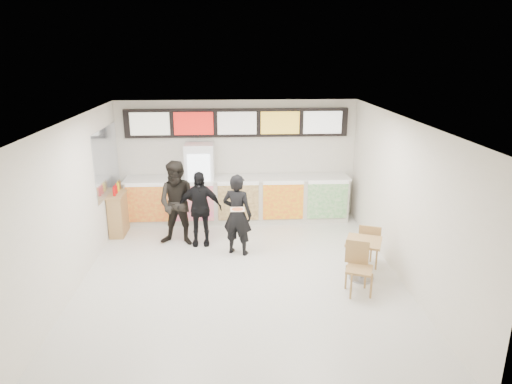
{
  "coord_description": "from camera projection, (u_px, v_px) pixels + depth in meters",
  "views": [
    {
      "loc": [
        -0.16,
        -7.83,
        4.14
      ],
      "look_at": [
        0.35,
        1.2,
        1.34
      ],
      "focal_mm": 32.0,
      "sensor_mm": 36.0,
      "label": 1
    }
  ],
  "objects": [
    {
      "name": "condiment_ledge",
      "position": [
        119.0,
        212.0,
        10.72
      ],
      "size": [
        0.36,
        0.89,
        1.19
      ],
      "color": "#A5804B",
      "rests_on": "floor"
    },
    {
      "name": "menu_board",
      "position": [
        237.0,
        123.0,
        11.23
      ],
      "size": [
        5.5,
        0.14,
        0.7
      ],
      "color": "black",
      "rests_on": "wall_back"
    },
    {
      "name": "floor",
      "position": [
        241.0,
        278.0,
        8.7
      ],
      "size": [
        7.0,
        7.0,
        0.0
      ],
      "primitive_type": "plane",
      "color": "beige",
      "rests_on": "ground"
    },
    {
      "name": "ceiling",
      "position": [
        240.0,
        121.0,
        7.81
      ],
      "size": [
        7.0,
        7.0,
        0.0
      ],
      "primitive_type": "plane",
      "rotation": [
        3.14,
        0.0,
        0.0
      ],
      "color": "white",
      "rests_on": "wall_back"
    },
    {
      "name": "mirror_panel",
      "position": [
        107.0,
        161.0,
        10.36
      ],
      "size": [
        0.01,
        2.0,
        1.5
      ],
      "primitive_type": "cube",
      "color": "#B2B7BF",
      "rests_on": "wall_left"
    },
    {
      "name": "pizza_slice",
      "position": [
        237.0,
        209.0,
        9.0
      ],
      "size": [
        0.36,
        0.36,
        0.02
      ],
      "color": "beige",
      "rests_on": "customer_main"
    },
    {
      "name": "customer_left",
      "position": [
        179.0,
        204.0,
        9.96
      ],
      "size": [
        1.05,
        0.89,
        1.9
      ],
      "primitive_type": "imported",
      "rotation": [
        0.0,
        0.0,
        -0.2
      ],
      "color": "black",
      "rests_on": "floor"
    },
    {
      "name": "cafe_table",
      "position": [
        363.0,
        252.0,
        8.51
      ],
      "size": [
        1.0,
        1.64,
        0.93
      ],
      "rotation": [
        0.0,
        0.0,
        -0.38
      ],
      "color": "#A5804B",
      "rests_on": "floor"
    },
    {
      "name": "wall_back",
      "position": [
        237.0,
        160.0,
        11.59
      ],
      "size": [
        6.0,
        0.0,
        6.0
      ],
      "primitive_type": "plane",
      "rotation": [
        1.57,
        0.0,
        0.0
      ],
      "color": "silver",
      "rests_on": "floor"
    },
    {
      "name": "wall_left",
      "position": [
        72.0,
        207.0,
        8.1
      ],
      "size": [
        0.0,
        7.0,
        7.0
      ],
      "primitive_type": "plane",
      "rotation": [
        1.57,
        0.0,
        1.57
      ],
      "color": "silver",
      "rests_on": "floor"
    },
    {
      "name": "drinks_fridge",
      "position": [
        200.0,
        183.0,
        11.32
      ],
      "size": [
        0.7,
        0.67,
        2.0
      ],
      "color": "white",
      "rests_on": "floor"
    },
    {
      "name": "service_counter",
      "position": [
        238.0,
        199.0,
        11.48
      ],
      "size": [
        5.56,
        0.77,
        1.14
      ],
      "color": "silver",
      "rests_on": "floor"
    },
    {
      "name": "customer_mid",
      "position": [
        199.0,
        208.0,
        9.99
      ],
      "size": [
        0.99,
        0.43,
        1.68
      ],
      "primitive_type": "imported",
      "rotation": [
        0.0,
        0.0,
        -0.02
      ],
      "color": "black",
      "rests_on": "floor"
    },
    {
      "name": "customer_main",
      "position": [
        237.0,
        215.0,
        9.51
      ],
      "size": [
        0.75,
        0.63,
        1.75
      ],
      "primitive_type": "imported",
      "rotation": [
        0.0,
        0.0,
        2.75
      ],
      "color": "black",
      "rests_on": "floor"
    },
    {
      "name": "wall_right",
      "position": [
        403.0,
        201.0,
        8.42
      ],
      "size": [
        0.0,
        7.0,
        7.0
      ],
      "primitive_type": "plane",
      "rotation": [
        1.57,
        0.0,
        -1.57
      ],
      "color": "silver",
      "rests_on": "floor"
    }
  ]
}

